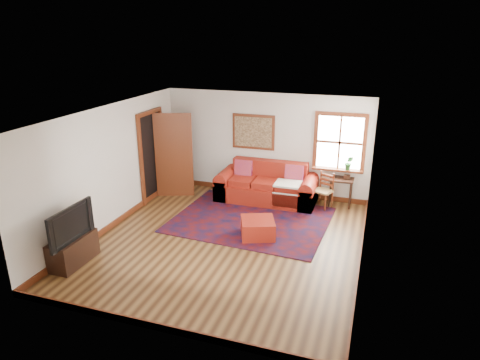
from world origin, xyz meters
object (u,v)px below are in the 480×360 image
(side_table, at_px, (341,184))
(ladder_back_chair, at_px, (324,189))
(red_leather_sofa, at_px, (267,188))
(red_ottoman, at_px, (258,228))
(media_cabinet, at_px, (73,250))

(side_table, distance_m, ladder_back_chair, 0.44)
(red_leather_sofa, relative_size, red_ottoman, 3.67)
(red_ottoman, xyz_separation_m, ladder_back_chair, (1.02, 1.91, 0.26))
(ladder_back_chair, bearing_deg, red_leather_sofa, 179.95)
(red_ottoman, height_order, side_table, side_table)
(ladder_back_chair, xyz_separation_m, media_cabinet, (-3.80, -3.89, -0.19))
(ladder_back_chair, height_order, media_cabinet, ladder_back_chair)
(side_table, bearing_deg, red_ottoman, -122.73)
(ladder_back_chair, distance_m, media_cabinet, 5.44)
(red_leather_sofa, xyz_separation_m, side_table, (1.70, 0.23, 0.23))
(media_cabinet, bearing_deg, red_leather_sofa, 57.72)
(red_ottoman, bearing_deg, red_leather_sofa, 78.48)
(red_leather_sofa, distance_m, media_cabinet, 4.60)
(red_leather_sofa, distance_m, side_table, 1.73)
(red_ottoman, xyz_separation_m, side_table, (1.38, 2.15, 0.35))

